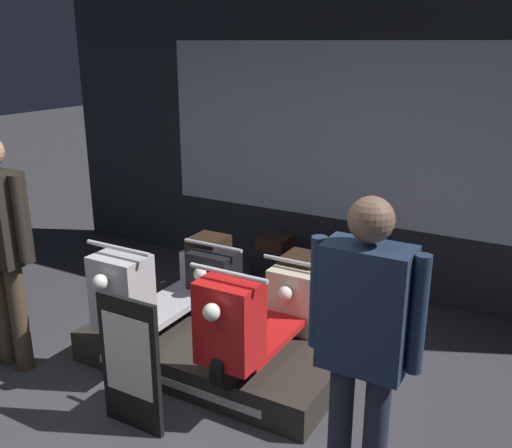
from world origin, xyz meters
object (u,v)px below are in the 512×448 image
(scooter_display_left, at_px, (170,283))
(scooter_display_right, at_px, (269,308))
(scooter_backrow_0, at_px, (247,276))
(price_sign_board, at_px, (130,364))
(scooter_backrow_1, at_px, (322,293))
(person_right_browsing, at_px, (364,332))

(scooter_display_left, distance_m, scooter_display_right, 0.90)
(scooter_backrow_0, height_order, price_sign_board, price_sign_board)
(scooter_backrow_1, bearing_deg, scooter_display_left, -135.19)
(scooter_display_left, xyz_separation_m, person_right_browsing, (1.86, -0.81, 0.45))
(person_right_browsing, xyz_separation_m, price_sign_board, (-1.45, -0.12, -0.55))
(scooter_backrow_1, distance_m, person_right_browsing, 2.09)
(scooter_display_right, xyz_separation_m, scooter_backrow_1, (0.03, 0.92, -0.24))
(scooter_display_left, bearing_deg, scooter_display_right, 0.00)
(scooter_display_left, relative_size, scooter_backrow_0, 1.00)
(scooter_display_left, height_order, person_right_browsing, person_right_browsing)
(scooter_backrow_1, xyz_separation_m, person_right_browsing, (0.94, -1.73, 0.69))
(scooter_display_left, relative_size, scooter_backrow_1, 1.00)
(scooter_display_right, distance_m, scooter_backrow_0, 1.20)
(scooter_backrow_0, relative_size, price_sign_board, 1.68)
(scooter_display_left, bearing_deg, person_right_browsing, -23.56)
(scooter_backrow_1, relative_size, price_sign_board, 1.68)
(scooter_display_right, height_order, person_right_browsing, person_right_browsing)
(scooter_backrow_0, height_order, scooter_backrow_1, same)
(scooter_display_right, bearing_deg, person_right_browsing, -40.05)
(scooter_display_right, bearing_deg, scooter_backrow_0, 128.46)
(scooter_backrow_1, bearing_deg, person_right_browsing, -61.58)
(scooter_display_right, distance_m, price_sign_board, 1.06)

